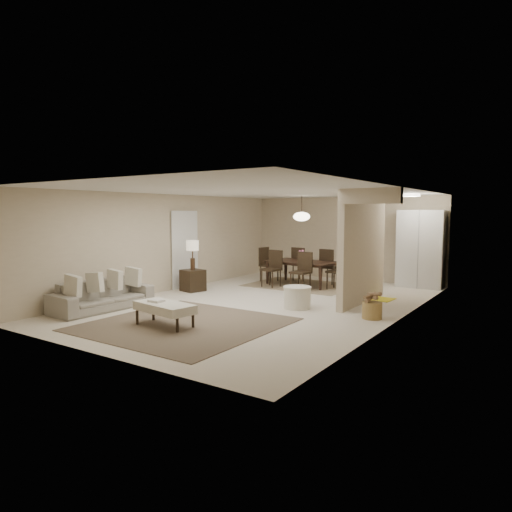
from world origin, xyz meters
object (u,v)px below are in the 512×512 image
Objects in this scene: wicker_basket at (372,310)px; pantry_cabinet at (421,249)px; side_table at (193,280)px; dining_table at (301,273)px; sofa at (102,295)px; round_pouf at (297,297)px; ottoman_bench at (165,308)px.

pantry_cabinet is at bearing 92.49° from wicker_basket.
dining_table is (1.90, 2.37, 0.06)m from side_table.
wicker_basket is (4.99, 2.35, -0.15)m from sofa.
round_pouf is (3.33, 2.39, -0.08)m from sofa.
pantry_cabinet is 7.48m from ottoman_bench.
wicker_basket is (1.66, -0.04, -0.07)m from round_pouf.
pantry_cabinet is 1.08× the size of dining_table.
round_pouf is at bearing -6.60° from side_table.
side_table reaches higher than round_pouf.
round_pouf is at bearing -52.66° from sofa.
ottoman_bench is at bearing -137.38° from wicker_basket.
sofa is at bearing -154.79° from wicker_basket.
pantry_cabinet is 6.18m from side_table.
ottoman_bench is 5.45m from dining_table.
dining_table is at bearing 116.64° from round_pouf.
ottoman_bench is 2.25× the size of side_table.
pantry_cabinet is at bearing 33.31° from dining_table.
dining_table reaches higher than side_table.
sofa is 3.81× the size of side_table.
dining_table is (-1.38, 2.75, 0.11)m from round_pouf.
sofa is 2.77m from side_table.
ottoman_bench is at bearing -111.18° from pantry_cabinet.
ottoman_bench is at bearing -114.40° from round_pouf.
dining_table reaches higher than wicker_basket.
side_table is 3.30m from round_pouf.
round_pouf reaches higher than ottoman_bench.
wicker_basket is at bearing -63.14° from sofa.
ottoman_bench is (2.11, -0.30, 0.03)m from sofa.
sofa is at bearing -179.61° from ottoman_bench.
ottoman_bench is at bearing -96.44° from sofa.
ottoman_bench is 3.33× the size of wicker_basket.
side_table is at bearing 0.62° from sofa.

